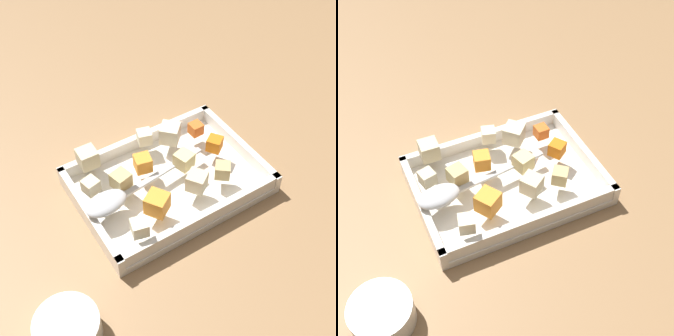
% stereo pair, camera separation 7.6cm
% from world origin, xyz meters
% --- Properties ---
extents(ground_plane, '(4.00, 4.00, 0.00)m').
position_xyz_m(ground_plane, '(0.00, 0.00, 0.00)').
color(ground_plane, '#936D47').
extents(baking_dish, '(0.32, 0.23, 0.04)m').
position_xyz_m(baking_dish, '(-0.01, -0.00, 0.01)').
color(baking_dish, white).
rests_on(baking_dish, ground_plane).
extents(carrot_chunk_corner_sw, '(0.02, 0.02, 0.02)m').
position_xyz_m(carrot_chunk_corner_sw, '(-0.10, -0.06, 0.05)').
color(carrot_chunk_corner_sw, orange).
rests_on(carrot_chunk_corner_sw, baking_dish).
extents(carrot_chunk_mid_left, '(0.03, 0.03, 0.03)m').
position_xyz_m(carrot_chunk_mid_left, '(0.02, -0.03, 0.05)').
color(carrot_chunk_mid_left, orange).
rests_on(carrot_chunk_mid_left, baking_dish).
extents(carrot_chunk_mid_right, '(0.05, 0.05, 0.03)m').
position_xyz_m(carrot_chunk_mid_right, '(0.05, 0.06, 0.06)').
color(carrot_chunk_mid_right, orange).
rests_on(carrot_chunk_mid_right, baking_dish).
extents(carrot_chunk_far_left, '(0.03, 0.03, 0.03)m').
position_xyz_m(carrot_chunk_far_left, '(-0.11, -0.01, 0.05)').
color(carrot_chunk_far_left, orange).
rests_on(carrot_chunk_far_left, baking_dish).
extents(potato_chunk_back_center, '(0.03, 0.03, 0.02)m').
position_xyz_m(potato_chunk_back_center, '(-0.01, -0.09, 0.05)').
color(potato_chunk_back_center, beige).
rests_on(potato_chunk_back_center, baking_dish).
extents(potato_chunk_heap_top, '(0.03, 0.03, 0.02)m').
position_xyz_m(potato_chunk_heap_top, '(0.12, -0.04, 0.05)').
color(potato_chunk_heap_top, beige).
rests_on(potato_chunk_heap_top, baking_dish).
extents(potato_chunk_corner_se, '(0.04, 0.04, 0.03)m').
position_xyz_m(potato_chunk_corner_se, '(-0.03, 0.05, 0.06)').
color(potato_chunk_corner_se, beige).
rests_on(potato_chunk_corner_se, baking_dish).
extents(potato_chunk_under_handle, '(0.03, 0.03, 0.03)m').
position_xyz_m(potato_chunk_under_handle, '(0.10, -0.09, 0.06)').
color(potato_chunk_under_handle, beige).
rests_on(potato_chunk_under_handle, baking_dish).
extents(potato_chunk_center, '(0.03, 0.03, 0.03)m').
position_xyz_m(potato_chunk_center, '(0.07, -0.02, 0.06)').
color(potato_chunk_center, tan).
rests_on(potato_chunk_center, baking_dish).
extents(potato_chunk_corner_ne, '(0.04, 0.04, 0.03)m').
position_xyz_m(potato_chunk_corner_ne, '(-0.08, 0.05, 0.05)').
color(potato_chunk_corner_ne, tan).
rests_on(potato_chunk_corner_ne, baking_dish).
extents(potato_chunk_heap_side, '(0.04, 0.04, 0.03)m').
position_xyz_m(potato_chunk_heap_side, '(-0.04, 0.00, 0.06)').
color(potato_chunk_heap_side, '#E0CC89').
rests_on(potato_chunk_heap_side, baking_dish).
extents(potato_chunk_far_right, '(0.03, 0.03, 0.03)m').
position_xyz_m(potato_chunk_far_right, '(0.10, 0.08, 0.05)').
color(potato_chunk_far_right, beige).
rests_on(potato_chunk_far_right, baking_dish).
extents(parsnip_chunk_near_right, '(0.05, 0.05, 0.03)m').
position_xyz_m(parsnip_chunk_near_right, '(-0.05, -0.07, 0.06)').
color(parsnip_chunk_near_right, beige).
rests_on(parsnip_chunk_near_right, baking_dish).
extents(serving_spoon, '(0.25, 0.06, 0.02)m').
position_xyz_m(serving_spoon, '(0.10, 0.01, 0.05)').
color(serving_spoon, silver).
rests_on(serving_spoon, baking_dish).
extents(small_prep_bowl, '(0.09, 0.09, 0.04)m').
position_xyz_m(small_prep_bowl, '(0.25, 0.15, 0.02)').
color(small_prep_bowl, silver).
rests_on(small_prep_bowl, ground_plane).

